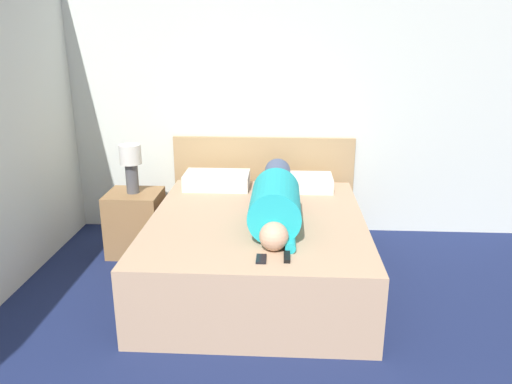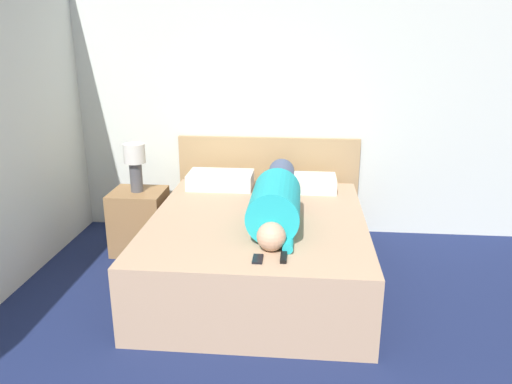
{
  "view_description": "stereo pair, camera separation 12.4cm",
  "coord_description": "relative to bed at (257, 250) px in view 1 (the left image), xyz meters",
  "views": [
    {
      "loc": [
        0.06,
        -0.91,
        1.92
      ],
      "look_at": [
        -0.14,
        2.55,
        0.81
      ],
      "focal_mm": 35.0,
      "sensor_mm": 36.0,
      "label": 1
    },
    {
      "loc": [
        0.19,
        -0.9,
        1.92
      ],
      "look_at": [
        -0.14,
        2.55,
        0.81
      ],
      "focal_mm": 35.0,
      "sensor_mm": 36.0,
      "label": 2
    }
  ],
  "objects": [
    {
      "name": "tv_remote",
      "position": [
        0.23,
        -0.73,
        0.29
      ],
      "size": [
        0.04,
        0.15,
        0.02
      ],
      "color": "black",
      "rests_on": "bed"
    },
    {
      "name": "table_lamp",
      "position": [
        -1.12,
        0.52,
        0.56
      ],
      "size": [
        0.19,
        0.19,
        0.43
      ],
      "color": "#4C4C51",
      "rests_on": "nightstand"
    },
    {
      "name": "nightstand",
      "position": [
        -1.12,
        0.52,
        0.01
      ],
      "size": [
        0.47,
        0.43,
        0.57
      ],
      "color": "olive",
      "rests_on": "ground_plane"
    },
    {
      "name": "wall_back",
      "position": [
        0.14,
        1.2,
        1.02
      ],
      "size": [
        5.2,
        0.06,
        2.6
      ],
      "color": "silver",
      "rests_on": "ground_plane"
    },
    {
      "name": "bed",
      "position": [
        0.0,
        0.0,
        0.0
      ],
      "size": [
        1.64,
        1.94,
        0.56
      ],
      "color": "tan",
      "rests_on": "ground_plane"
    },
    {
      "name": "headboard",
      "position": [
        0.0,
        1.13,
        0.2
      ],
      "size": [
        1.76,
        0.04,
        0.95
      ],
      "color": "tan",
      "rests_on": "ground_plane"
    },
    {
      "name": "pillow_near_headboard",
      "position": [
        -0.41,
        0.74,
        0.35
      ],
      "size": [
        0.59,
        0.35,
        0.14
      ],
      "color": "silver",
      "rests_on": "bed"
    },
    {
      "name": "person_lying",
      "position": [
        0.14,
        0.0,
        0.44
      ],
      "size": [
        0.36,
        1.62,
        0.36
      ],
      "color": "tan",
      "rests_on": "bed"
    },
    {
      "name": "cell_phone",
      "position": [
        0.07,
        -0.76,
        0.28
      ],
      "size": [
        0.06,
        0.13,
        0.01
      ],
      "color": "black",
      "rests_on": "bed"
    },
    {
      "name": "pillow_second",
      "position": [
        0.36,
        0.74,
        0.34
      ],
      "size": [
        0.56,
        0.35,
        0.13
      ],
      "color": "silver",
      "rests_on": "bed"
    }
  ]
}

